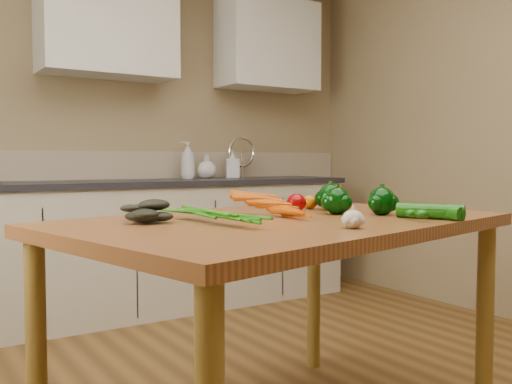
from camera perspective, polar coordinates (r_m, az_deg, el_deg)
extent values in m
cube|color=#98835B|center=(4.22, -14.00, 6.70)|extent=(4.00, 0.02, 2.60)
cube|color=tan|center=(4.22, -13.75, -3.50)|extent=(3.98, 0.03, 1.10)
cube|color=#BBB29B|center=(4.03, -9.64, -5.48)|extent=(2.80, 0.60, 0.86)
cube|color=#27272C|center=(3.99, -9.70, 0.92)|extent=(2.84, 0.64, 0.04)
cube|color=#99999E|center=(4.36, -0.19, 0.63)|extent=(0.55, 0.42, 0.10)
cylinder|color=silver|center=(4.51, -1.43, 3.01)|extent=(0.02, 0.02, 0.24)
cube|color=silver|center=(4.10, -14.60, 15.98)|extent=(0.90, 0.35, 0.70)
cube|color=silver|center=(4.67, 1.21, 14.49)|extent=(0.80, 0.35, 0.70)
cube|color=brown|center=(2.02, 2.68, -3.27)|extent=(1.72, 1.30, 0.04)
cylinder|color=olive|center=(2.47, 21.92, -12.14)|extent=(0.07, 0.07, 0.79)
cylinder|color=olive|center=(2.05, -21.10, -15.30)|extent=(0.07, 0.07, 0.79)
cylinder|color=olive|center=(2.90, 5.79, -9.61)|extent=(0.07, 0.07, 0.79)
imported|color=silver|center=(4.23, -6.83, 3.19)|extent=(0.14, 0.14, 0.27)
imported|color=silver|center=(4.34, -2.38, 2.85)|extent=(0.13, 0.13, 0.22)
imported|color=silver|center=(4.28, -4.95, 2.59)|extent=(0.20, 0.20, 0.18)
ellipsoid|color=beige|center=(1.75, 9.68, -2.69)|extent=(0.07, 0.07, 0.06)
sphere|color=black|center=(2.19, 8.11, -0.89)|extent=(0.10, 0.10, 0.10)
sphere|color=black|center=(2.35, 7.48, -0.54)|extent=(0.11, 0.11, 0.11)
sphere|color=black|center=(2.19, 12.49, -0.91)|extent=(0.10, 0.10, 0.10)
ellipsoid|color=#8E0204|center=(2.29, 4.07, -1.06)|extent=(0.08, 0.08, 0.07)
ellipsoid|color=#BF5B04|center=(2.41, 5.42, -1.00)|extent=(0.06, 0.06, 0.06)
ellipsoid|color=#BF5B04|center=(2.45, 7.16, -0.91)|extent=(0.07, 0.07, 0.06)
cylinder|color=#0C4707|center=(2.11, 17.36, -1.88)|extent=(0.05, 0.23, 0.05)
cylinder|color=#0C4707|center=(2.08, 17.02, -1.85)|extent=(0.15, 0.23, 0.05)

